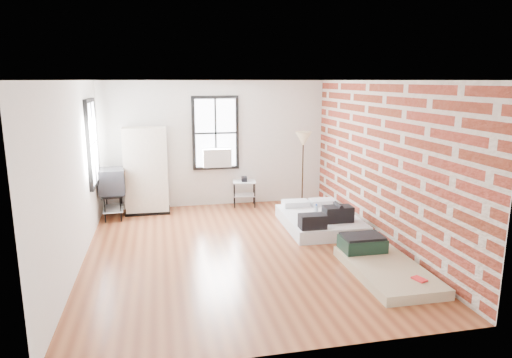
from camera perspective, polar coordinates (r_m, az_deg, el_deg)
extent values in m
plane|color=brown|center=(7.75, -2.09, -8.94)|extent=(6.00, 6.00, 0.00)
cube|color=silver|center=(10.29, -5.08, 4.39)|extent=(5.00, 0.01, 2.80)
cube|color=silver|center=(4.53, 4.45, -5.82)|extent=(5.00, 0.01, 2.80)
cube|color=silver|center=(7.37, -21.71, 0.41)|extent=(0.01, 6.00, 2.80)
cube|color=maroon|center=(8.17, 15.38, 1.93)|extent=(0.02, 6.00, 2.80)
cube|color=white|center=(7.23, -2.27, 12.24)|extent=(5.00, 6.00, 0.01)
cube|color=white|center=(10.21, -5.07, 5.74)|extent=(0.90, 0.02, 1.50)
cube|color=black|center=(10.18, -7.81, 5.65)|extent=(0.07, 0.08, 1.64)
cube|color=black|center=(10.30, -2.39, 5.83)|extent=(0.07, 0.08, 1.64)
cube|color=black|center=(10.17, -5.17, 10.15)|extent=(0.90, 0.08, 0.07)
cube|color=black|center=(10.35, -5.00, 1.43)|extent=(0.90, 0.08, 0.07)
cube|color=black|center=(10.20, -5.06, 5.73)|extent=(0.04, 0.02, 1.50)
cube|color=black|center=(10.20, -5.06, 5.73)|extent=(0.90, 0.02, 0.04)
cube|color=silver|center=(10.17, -4.93, 2.70)|extent=(0.62, 0.30, 0.40)
cube|color=white|center=(9.08, -19.71, 4.25)|extent=(0.02, 0.90, 1.50)
cube|color=black|center=(8.60, -20.25, 3.81)|extent=(0.08, 0.07, 1.64)
cube|color=black|center=(9.56, -19.47, 4.64)|extent=(0.08, 0.07, 1.64)
cube|color=black|center=(9.01, -20.20, 9.19)|extent=(0.08, 0.90, 0.07)
cube|color=black|center=(9.21, -19.48, -0.59)|extent=(0.08, 0.90, 0.07)
cube|color=black|center=(9.07, -19.65, 4.26)|extent=(0.02, 0.04, 1.50)
cube|color=black|center=(9.07, -19.65, 4.26)|extent=(0.02, 0.90, 0.04)
cube|color=white|center=(8.97, 7.99, -5.25)|extent=(1.40, 1.87, 0.24)
cube|color=white|center=(9.50, 4.97, -3.05)|extent=(0.54, 0.35, 0.12)
cube|color=white|center=(9.67, 8.28, -2.86)|extent=(0.54, 0.35, 0.12)
cube|color=black|center=(8.57, 10.19, -4.31)|extent=(0.54, 0.32, 0.29)
cylinder|color=black|center=(8.53, 10.24, -3.25)|extent=(0.09, 0.34, 0.08)
cube|color=black|center=(8.13, 7.08, -5.27)|extent=(0.47, 0.30, 0.25)
cylinder|color=#9EB6CB|center=(8.83, 7.54, -3.98)|extent=(0.07, 0.07, 0.21)
cylinder|color=#1845AD|center=(8.80, 7.56, -3.22)|extent=(0.03, 0.03, 0.03)
cube|color=tan|center=(7.08, 16.08, -10.93)|extent=(0.98, 1.84, 0.14)
cube|color=black|center=(7.53, 13.14, -7.88)|extent=(0.68, 0.49, 0.21)
cube|color=black|center=(7.49, 13.18, -6.98)|extent=(0.64, 0.45, 0.04)
cube|color=red|center=(6.72, 19.73, -11.70)|extent=(0.18, 0.22, 0.02)
cube|color=black|center=(10.16, -13.31, -3.91)|extent=(0.94, 0.56, 0.06)
cube|color=#ECE1C6|center=(9.95, -13.57, 1.19)|extent=(0.90, 0.52, 1.78)
cylinder|color=black|center=(10.15, -2.69, -2.13)|extent=(0.02, 0.02, 0.56)
cylinder|color=black|center=(10.17, -0.15, -2.08)|extent=(0.02, 0.02, 0.56)
cylinder|color=black|center=(10.48, -2.76, -1.66)|extent=(0.02, 0.02, 0.56)
cylinder|color=black|center=(10.51, -0.29, -1.61)|extent=(0.02, 0.02, 0.56)
cube|color=silver|center=(10.26, -1.48, -0.34)|extent=(0.56, 0.47, 0.02)
cube|color=silver|center=(10.33, -1.47, -2.01)|extent=(0.54, 0.45, 0.02)
cube|color=black|center=(10.25, -1.48, 0.00)|extent=(0.15, 0.20, 0.10)
cylinder|color=black|center=(10.65, 5.76, -2.97)|extent=(0.24, 0.24, 0.03)
cylinder|color=black|center=(10.48, 5.85, 0.86)|extent=(0.03, 0.03, 1.43)
cone|color=tan|center=(10.36, 5.94, 4.99)|extent=(0.36, 0.36, 0.32)
cylinder|color=black|center=(9.61, -18.37, -3.75)|extent=(0.03, 0.03, 0.51)
cylinder|color=black|center=(9.59, -16.55, -3.66)|extent=(0.03, 0.03, 0.51)
cylinder|color=black|center=(10.20, -18.17, -2.82)|extent=(0.03, 0.03, 0.51)
cylinder|color=black|center=(10.18, -16.45, -2.74)|extent=(0.03, 0.03, 0.51)
cube|color=black|center=(9.83, -17.48, -1.80)|extent=(0.44, 0.75, 0.03)
cube|color=silver|center=(9.91, -17.36, -3.51)|extent=(0.42, 0.73, 0.02)
cube|color=black|center=(9.77, -17.58, -0.26)|extent=(0.53, 0.61, 0.51)
cube|color=black|center=(9.76, -16.09, -0.18)|extent=(0.04, 0.49, 0.41)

